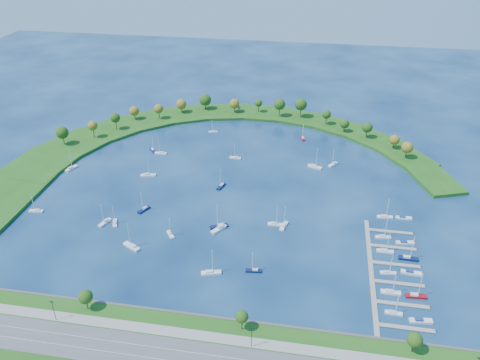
% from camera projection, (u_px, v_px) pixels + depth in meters
% --- Properties ---
extents(ground, '(700.00, 700.00, 0.00)m').
position_uv_depth(ground, '(230.00, 189.00, 287.42)').
color(ground, '#072045').
rests_on(ground, ground).
extents(south_shoreline, '(420.00, 43.10, 11.60)m').
position_uv_depth(south_shoreline, '(170.00, 354.00, 182.21)').
color(south_shoreline, '#1C5015').
rests_on(south_shoreline, ground).
extents(breakwater, '(286.74, 247.64, 2.00)m').
position_uv_depth(breakwater, '(178.00, 146.00, 335.21)').
color(breakwater, '#1C5015').
rests_on(breakwater, ground).
extents(breakwater_trees, '(238.86, 89.10, 15.32)m').
position_uv_depth(breakwater_trees, '(235.00, 114.00, 361.06)').
color(breakwater_trees, '#382314').
rests_on(breakwater_trees, breakwater).
extents(harbor_tower, '(2.60, 2.60, 4.29)m').
position_uv_depth(harbor_tower, '(239.00, 108.00, 388.02)').
color(harbor_tower, gray).
rests_on(harbor_tower, breakwater).
extents(dock_system, '(24.28, 82.00, 1.60)m').
position_uv_depth(dock_system, '(387.00, 273.00, 222.78)').
color(dock_system, gray).
rests_on(dock_system, ground).
extents(moored_boat_0, '(7.96, 2.84, 11.47)m').
position_uv_depth(moored_boat_0, '(36.00, 210.00, 266.29)').
color(moored_boat_0, white).
rests_on(moored_boat_0, ground).
extents(moored_boat_1, '(5.80, 7.06, 10.60)m').
position_uv_depth(moored_boat_1, '(170.00, 234.00, 247.65)').
color(moored_boat_1, white).
rests_on(moored_boat_1, ground).
extents(moored_boat_2, '(9.68, 5.18, 13.71)m').
position_uv_depth(moored_boat_2, '(211.00, 272.00, 221.99)').
color(moored_boat_2, white).
rests_on(moored_boat_2, ground).
extents(moored_boat_3, '(9.69, 5.81, 13.78)m').
position_uv_depth(moored_boat_3, '(315.00, 166.00, 310.10)').
color(moored_boat_3, white).
rests_on(moored_boat_3, ground).
extents(moored_boat_4, '(6.46, 7.77, 11.72)m').
position_uv_depth(moored_boat_4, '(333.00, 164.00, 313.11)').
color(moored_boat_4, white).
rests_on(moored_boat_4, ground).
extents(moored_boat_5, '(5.69, 8.25, 11.91)m').
position_uv_depth(moored_boat_5, '(144.00, 209.00, 267.39)').
color(moored_boat_5, '#0B1644').
rests_on(moored_boat_5, ground).
extents(moored_boat_6, '(4.48, 8.56, 12.12)m').
position_uv_depth(moored_boat_6, '(221.00, 186.00, 289.24)').
color(moored_boat_6, '#0B1644').
rests_on(moored_boat_6, ground).
extents(moored_boat_7, '(4.00, 8.12, 11.50)m').
position_uv_depth(moored_boat_7, '(303.00, 138.00, 347.38)').
color(moored_boat_7, maroon).
rests_on(moored_boat_7, ground).
extents(moored_boat_8, '(8.33, 2.73, 12.08)m').
position_uv_depth(moored_boat_8, '(275.00, 224.00, 255.28)').
color(moored_boat_8, white).
rests_on(moored_boat_8, ground).
extents(moored_boat_9, '(6.89, 7.64, 11.85)m').
position_uv_depth(moored_boat_9, '(153.00, 150.00, 330.16)').
color(moored_boat_9, '#0B1644').
rests_on(moored_boat_9, ground).
extents(moored_boat_10, '(4.80, 7.72, 11.00)m').
position_uv_depth(moored_boat_10, '(115.00, 223.00, 256.30)').
color(moored_boat_10, white).
rests_on(moored_boat_10, ground).
extents(moored_boat_11, '(7.65, 2.93, 10.96)m').
position_uv_depth(moored_boat_11, '(254.00, 270.00, 223.47)').
color(moored_boat_11, '#0B1644').
rests_on(moored_boat_11, ground).
extents(moored_boat_12, '(4.84, 8.60, 12.19)m').
position_uv_depth(moored_boat_12, '(105.00, 222.00, 256.83)').
color(moored_boat_12, white).
rests_on(moored_boat_12, ground).
extents(moored_boat_13, '(5.42, 9.25, 13.13)m').
position_uv_depth(moored_boat_13, '(71.00, 168.00, 308.28)').
color(moored_boat_13, white).
rests_on(moored_boat_13, ground).
extents(moored_boat_14, '(9.73, 4.98, 13.78)m').
position_uv_depth(moored_boat_14, '(148.00, 175.00, 300.55)').
color(moored_boat_14, white).
rests_on(moored_boat_14, ground).
extents(moored_boat_15, '(7.61, 9.35, 14.00)m').
position_uv_depth(moored_boat_15, '(219.00, 228.00, 251.61)').
color(moored_boat_15, white).
rests_on(moored_boat_15, ground).
extents(moored_boat_16, '(8.23, 2.56, 12.00)m').
position_uv_depth(moored_boat_16, '(161.00, 153.00, 326.92)').
color(moored_boat_16, white).
rests_on(moored_boat_16, ground).
extents(moored_boat_17, '(9.68, 6.47, 13.90)m').
position_uv_depth(moored_boat_17, '(219.00, 226.00, 253.60)').
color(moored_boat_17, '#0B1644').
rests_on(moored_boat_17, ground).
extents(moored_boat_18, '(7.60, 2.34, 11.09)m').
position_uv_depth(moored_boat_18, '(235.00, 157.00, 321.16)').
color(moored_boat_18, white).
rests_on(moored_boat_18, ground).
extents(moored_boat_19, '(6.76, 3.30, 9.57)m').
position_uv_depth(moored_boat_19, '(213.00, 131.00, 357.33)').
color(moored_boat_19, white).
rests_on(moored_boat_19, ground).
extents(moored_boat_20, '(9.99, 7.08, 14.49)m').
position_uv_depth(moored_boat_20, '(132.00, 246.00, 238.80)').
color(moored_boat_20, white).
rests_on(moored_boat_20, ground).
extents(moored_boat_21, '(4.24, 8.63, 12.22)m').
position_uv_depth(moored_boat_21, '(284.00, 225.00, 254.01)').
color(moored_boat_21, white).
rests_on(moored_boat_21, ground).
extents(docked_boat_0, '(7.21, 2.31, 10.48)m').
position_uv_depth(docked_boat_0, '(394.00, 312.00, 200.58)').
color(docked_boat_0, white).
rests_on(docked_boat_0, ground).
extents(docked_boat_1, '(9.47, 3.69, 1.88)m').
position_uv_depth(docked_boat_1, '(421.00, 321.00, 196.82)').
color(docked_boat_1, white).
rests_on(docked_boat_1, ground).
extents(docked_boat_2, '(8.60, 2.42, 12.64)m').
position_uv_depth(docked_boat_2, '(391.00, 292.00, 211.02)').
color(docked_boat_2, white).
rests_on(docked_boat_2, ground).
extents(docked_boat_3, '(9.18, 3.21, 13.25)m').
position_uv_depth(docked_boat_3, '(416.00, 295.00, 209.06)').
color(docked_boat_3, maroon).
rests_on(docked_boat_3, ground).
extents(docked_boat_4, '(7.42, 2.79, 10.65)m').
position_uv_depth(docked_boat_4, '(388.00, 272.00, 222.20)').
color(docked_boat_4, white).
rests_on(docked_boat_4, ground).
extents(docked_boat_5, '(9.52, 3.31, 1.91)m').
position_uv_depth(docked_boat_5, '(411.00, 273.00, 222.21)').
color(docked_boat_5, white).
rests_on(docked_boat_5, ground).
extents(docked_boat_6, '(8.18, 2.43, 11.96)m').
position_uv_depth(docked_boat_6, '(385.00, 251.00, 235.79)').
color(docked_boat_6, white).
rests_on(docked_boat_6, ground).
extents(docked_boat_7, '(9.25, 2.91, 13.46)m').
position_uv_depth(docked_boat_7, '(408.00, 258.00, 230.97)').
color(docked_boat_7, '#0B1644').
rests_on(docked_boat_7, ground).
extents(docked_boat_8, '(7.98, 3.28, 11.39)m').
position_uv_depth(docked_boat_8, '(383.00, 237.00, 245.66)').
color(docked_boat_8, white).
rests_on(docked_boat_8, ground).
extents(docked_boat_9, '(9.35, 4.06, 1.85)m').
position_uv_depth(docked_boat_9, '(405.00, 243.00, 241.66)').
color(docked_boat_9, white).
rests_on(docked_boat_9, ground).
extents(docked_boat_10, '(8.52, 3.30, 12.20)m').
position_uv_depth(docked_boat_10, '(385.00, 216.00, 261.18)').
color(docked_boat_10, white).
rests_on(docked_boat_10, ground).
extents(docked_boat_11, '(8.48, 2.54, 1.72)m').
position_uv_depth(docked_boat_11, '(404.00, 218.00, 260.62)').
color(docked_boat_11, white).
rests_on(docked_boat_11, ground).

